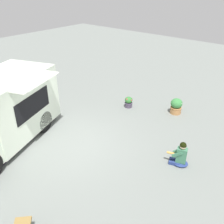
{
  "coord_description": "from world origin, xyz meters",
  "views": [
    {
      "loc": [
        6.26,
        -5.08,
        5.7
      ],
      "look_at": [
        0.98,
        1.22,
        1.23
      ],
      "focal_mm": 40.11,
      "sensor_mm": 36.0,
      "label": 1
    }
  ],
  "objects": [
    {
      "name": "planter_flowering_far",
      "position": [
        1.89,
        4.81,
        0.38
      ],
      "size": [
        0.54,
        0.54,
        0.75
      ],
      "color": "#B67E4A",
      "rests_on": "ground_plane"
    },
    {
      "name": "ground_plane",
      "position": [
        0.0,
        0.0,
        0.0
      ],
      "size": [
        40.0,
        40.0,
        0.0
      ],
      "primitive_type": "plane",
      "color": "gray"
    },
    {
      "name": "planter_flowering_near",
      "position": [
        -0.19,
        3.89,
        0.27
      ],
      "size": [
        0.39,
        0.39,
        0.54
      ],
      "color": "#4B3F54",
      "rests_on": "ground_plane"
    },
    {
      "name": "person_customer",
      "position": [
        3.72,
        1.56,
        0.37
      ],
      "size": [
        0.8,
        0.58,
        0.91
      ],
      "color": "navy",
      "rests_on": "ground_plane"
    }
  ]
}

